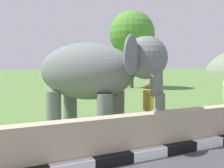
{
  "coord_description": "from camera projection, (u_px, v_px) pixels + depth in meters",
  "views": [
    {
      "loc": [
        -0.26,
        -0.61,
        2.17
      ],
      "look_at": [
        2.7,
        5.81,
        1.6
      ],
      "focal_mm": 39.35,
      "sensor_mm": 36.0,
      "label": 1
    }
  ],
  "objects": [
    {
      "name": "person_handler",
      "position": [
        148.0,
        106.0,
        7.33
      ],
      "size": [
        0.54,
        0.53,
        1.66
      ],
      "color": "navy",
      "rests_on": "ground_plane"
    },
    {
      "name": "barrier_parapet",
      "position": [
        112.0,
        138.0,
        5.52
      ],
      "size": [
        28.0,
        0.36,
        1.0
      ],
      "primitive_type": "cube",
      "color": "tan",
      "rests_on": "ground_plane"
    },
    {
      "name": "elephant",
      "position": [
        96.0,
        73.0,
        7.22
      ],
      "size": [
        3.77,
        3.89,
        2.93
      ],
      "color": "slate",
      "rests_on": "ground_plane"
    },
    {
      "name": "tree_distant",
      "position": [
        132.0,
        34.0,
        22.37
      ],
      "size": [
        4.16,
        4.16,
        7.06
      ],
      "color": "brown",
      "rests_on": "ground_plane"
    }
  ]
}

